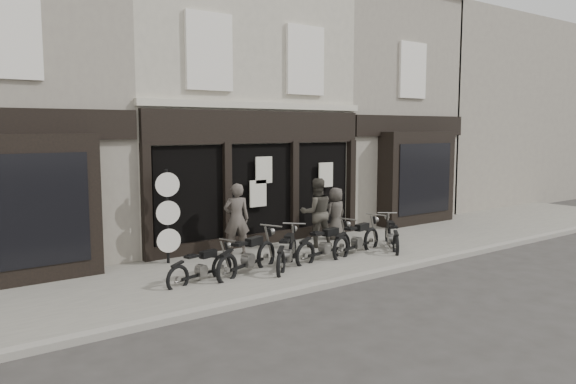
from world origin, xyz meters
TOP-DOWN VIEW (x-y plane):
  - ground_plane at (0.00, 0.00)m, footprint 90.00×90.00m
  - pavement at (0.00, 0.90)m, footprint 30.00×4.20m
  - kerb at (0.00, -1.25)m, footprint 30.00×0.25m
  - central_building at (0.00, 5.95)m, footprint 7.30×6.22m
  - neighbour_right at (6.35, 5.90)m, footprint 5.60×6.73m
  - filler_right at (14.50, 6.00)m, footprint 11.00×6.00m
  - motorcycle_0 at (-3.25, 0.47)m, footprint 1.86×0.76m
  - motorcycle_1 at (-2.06, 0.44)m, footprint 2.14×1.15m
  - motorcycle_2 at (-1.01, 0.35)m, footprint 1.75×1.63m
  - motorcycle_3 at (0.22, 0.40)m, footprint 2.18×0.76m
  - motorcycle_4 at (1.36, 0.41)m, footprint 2.17×0.87m
  - motorcycle_5 at (2.57, 0.31)m, footprint 1.48×1.74m
  - man_left at (-1.28, 2.21)m, footprint 0.80×0.66m
  - man_centre at (1.01, 1.68)m, footprint 1.13×1.01m
  - man_right at (2.18, 2.19)m, footprint 0.81×0.58m
  - advert_sign_post at (-3.14, 2.36)m, footprint 0.59×0.38m

SIDE VIEW (x-z plane):
  - ground_plane at x=0.00m, z-range 0.00..0.00m
  - pavement at x=0.00m, z-range 0.00..0.12m
  - kerb at x=0.00m, z-range 0.00..0.13m
  - motorcycle_0 at x=-3.25m, z-range -0.09..0.82m
  - motorcycle_5 at x=2.57m, z-range -0.10..0.89m
  - motorcycle_2 at x=-1.01m, z-range -0.11..0.93m
  - motorcycle_3 at x=0.22m, z-range -0.11..0.94m
  - motorcycle_4 at x=1.36m, z-range -0.11..0.95m
  - motorcycle_1 at x=-2.06m, z-range -0.11..0.98m
  - man_right at x=2.18m, z-range 0.12..1.67m
  - man_left at x=-1.28m, z-range 0.12..2.00m
  - man_centre at x=1.01m, z-range 0.12..2.04m
  - advert_sign_post at x=-3.14m, z-range -0.03..2.40m
  - neighbour_right at x=6.35m, z-range -0.13..8.21m
  - central_building at x=0.00m, z-range -0.09..8.25m
  - filler_right at x=14.50m, z-range 0.00..8.20m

